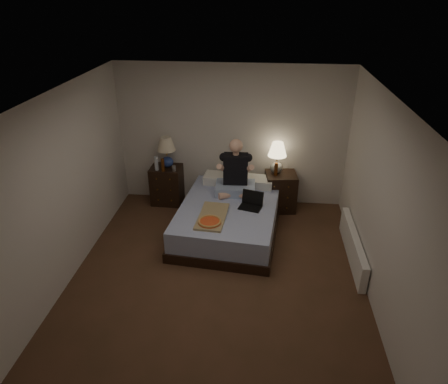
# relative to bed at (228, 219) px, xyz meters

# --- Properties ---
(floor) EXTENTS (4.00, 4.50, 0.00)m
(floor) POSITION_rel_bed_xyz_m (-0.05, -1.13, -0.25)
(floor) COLOR brown
(floor) RESTS_ON ground
(ceiling) EXTENTS (4.00, 4.50, 0.00)m
(ceiling) POSITION_rel_bed_xyz_m (-0.05, -1.13, 2.25)
(ceiling) COLOR white
(ceiling) RESTS_ON ground
(wall_back) EXTENTS (4.00, 0.00, 2.50)m
(wall_back) POSITION_rel_bed_xyz_m (-0.05, 1.12, 1.00)
(wall_back) COLOR silver
(wall_back) RESTS_ON ground
(wall_front) EXTENTS (4.00, 0.00, 2.50)m
(wall_front) POSITION_rel_bed_xyz_m (-0.05, -3.38, 1.00)
(wall_front) COLOR silver
(wall_front) RESTS_ON ground
(wall_left) EXTENTS (0.00, 4.50, 2.50)m
(wall_left) POSITION_rel_bed_xyz_m (-2.05, -1.13, 1.00)
(wall_left) COLOR silver
(wall_left) RESTS_ON ground
(wall_right) EXTENTS (0.00, 4.50, 2.50)m
(wall_right) POSITION_rel_bed_xyz_m (1.95, -1.13, 1.00)
(wall_right) COLOR silver
(wall_right) RESTS_ON ground
(bed) EXTENTS (1.68, 2.12, 0.50)m
(bed) POSITION_rel_bed_xyz_m (0.00, 0.00, 0.00)
(bed) COLOR #5D72BB
(bed) RESTS_ON floor
(nightstand_left) EXTENTS (0.55, 0.50, 0.70)m
(nightstand_left) POSITION_rel_bed_xyz_m (-1.21, 0.92, 0.10)
(nightstand_left) COLOR black
(nightstand_left) RESTS_ON floor
(nightstand_right) EXTENTS (0.58, 0.54, 0.68)m
(nightstand_right) POSITION_rel_bed_xyz_m (0.85, 0.86, 0.09)
(nightstand_right) COLOR black
(nightstand_right) RESTS_ON floor
(lamp_left) EXTENTS (0.39, 0.39, 0.56)m
(lamp_left) POSITION_rel_bed_xyz_m (-1.18, 0.92, 0.74)
(lamp_left) COLOR navy
(lamp_left) RESTS_ON nightstand_left
(lamp_right) EXTENTS (0.33, 0.33, 0.56)m
(lamp_right) POSITION_rel_bed_xyz_m (0.75, 0.91, 0.72)
(lamp_right) COLOR gray
(lamp_right) RESTS_ON nightstand_right
(water_bottle) EXTENTS (0.07, 0.07, 0.25)m
(water_bottle) POSITION_rel_bed_xyz_m (-1.34, 0.77, 0.58)
(water_bottle) COLOR silver
(water_bottle) RESTS_ON nightstand_left
(soda_can) EXTENTS (0.07, 0.07, 0.10)m
(soda_can) POSITION_rel_bed_xyz_m (-1.03, 0.76, 0.51)
(soda_can) COLOR #A7A8A3
(soda_can) RESTS_ON nightstand_left
(beer_bottle_left) EXTENTS (0.06, 0.06, 0.23)m
(beer_bottle_left) POSITION_rel_bed_xyz_m (-1.22, 0.74, 0.57)
(beer_bottle_left) COLOR #4F260B
(beer_bottle_left) RESTS_ON nightstand_left
(beer_bottle_right) EXTENTS (0.06, 0.06, 0.23)m
(beer_bottle_right) POSITION_rel_bed_xyz_m (0.74, 0.80, 0.55)
(beer_bottle_right) COLOR #54270C
(beer_bottle_right) RESTS_ON nightstand_right
(person) EXTENTS (0.68, 0.54, 0.93)m
(person) POSITION_rel_bed_xyz_m (0.07, 0.44, 0.71)
(person) COLOR black
(person) RESTS_ON bed
(laptop) EXTENTS (0.40, 0.36, 0.24)m
(laptop) POSITION_rel_bed_xyz_m (0.35, -0.05, 0.37)
(laptop) COLOR black
(laptop) RESTS_ON bed
(pizza_box) EXTENTS (0.46, 0.79, 0.08)m
(pizza_box) POSITION_rel_bed_xyz_m (-0.22, -0.60, 0.29)
(pizza_box) COLOR tan
(pizza_box) RESTS_ON bed
(radiator) EXTENTS (0.10, 1.60, 0.40)m
(radiator) POSITION_rel_bed_xyz_m (1.88, -0.51, -0.05)
(radiator) COLOR white
(radiator) RESTS_ON floor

